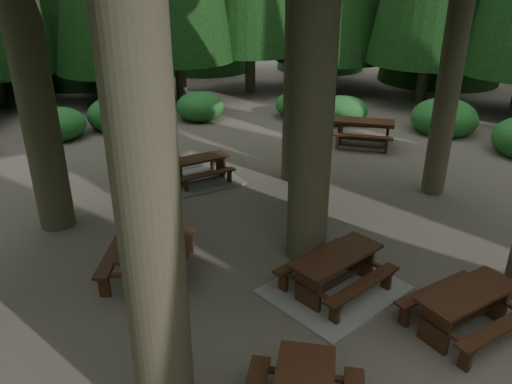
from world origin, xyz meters
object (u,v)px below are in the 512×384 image
object	(u,v)px
picnic_table_b	(148,248)
picnic_table_f	(466,304)
picnic_table_a	(335,279)
picnic_table_c	(200,173)
picnic_table_d	(364,129)

from	to	relation	value
picnic_table_b	picnic_table_f	world-z (taller)	picnic_table_b
picnic_table_a	picnic_table_c	size ratio (longest dim) A/B	1.23
picnic_table_a	picnic_table_c	bearing A→B (deg)	78.57
picnic_table_b	picnic_table_d	bearing A→B (deg)	-35.12
picnic_table_d	picnic_table_f	size ratio (longest dim) A/B	1.24
picnic_table_a	picnic_table_d	distance (m)	8.92
picnic_table_b	picnic_table_f	distance (m)	5.90
picnic_table_d	picnic_table_c	bearing A→B (deg)	-133.78
picnic_table_b	picnic_table_c	xyz separation A→B (m)	(2.13, 4.28, -0.34)
picnic_table_a	picnic_table_f	bearing A→B (deg)	-70.72
picnic_table_a	picnic_table_b	xyz separation A→B (m)	(-3.20, 1.84, 0.30)
picnic_table_a	picnic_table_d	world-z (taller)	picnic_table_d
picnic_table_a	picnic_table_c	distance (m)	6.22
picnic_table_c	picnic_table_b	bearing A→B (deg)	-126.45
picnic_table_b	picnic_table_d	xyz separation A→B (m)	(8.25, 5.50, 0.00)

